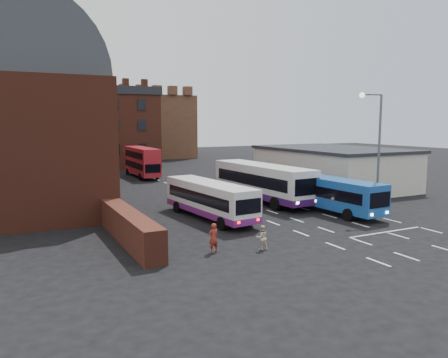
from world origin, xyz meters
name	(u,v)px	position (x,y,z in m)	size (l,w,h in m)	color
ground	(293,230)	(0.00, 0.00, 0.00)	(180.00, 180.00, 0.00)	black
railway_station	(14,115)	(-15.50, 21.00, 7.64)	(12.00, 28.00, 16.00)	#602B1E
forecourt_wall	(129,227)	(-10.20, 2.00, 0.90)	(1.20, 10.00, 1.80)	#602B1E
cream_building	(331,167)	(15.00, 14.00, 2.16)	(10.40, 16.40, 4.25)	beige
brick_terrace	(81,132)	(-6.00, 46.00, 5.50)	(22.00, 10.00, 11.00)	brown
castle_keep	(126,127)	(6.00, 66.00, 6.00)	(22.00, 22.00, 12.00)	brown
bus_white_outbound	(209,197)	(-3.34, 5.71, 1.56)	(3.16, 9.88, 2.65)	silver
bus_white_inbound	(262,180)	(3.68, 9.84, 1.93)	(3.52, 12.10, 3.26)	silver
bus_blue	(329,192)	(6.00, 3.68, 1.57)	(2.90, 9.89, 2.67)	#1950A2
bus_red_double	(142,161)	(-0.90, 31.44, 2.01)	(2.46, 9.45, 3.77)	#B01C26
street_lamp	(376,142)	(8.29, 1.37, 5.50)	(1.81, 0.70, 9.11)	#585C62
pedestrian_red	(213,238)	(-6.69, -2.00, 0.81)	(0.59, 0.39, 1.61)	maroon
pedestrian_beige	(262,237)	(-4.07, -2.71, 0.68)	(0.66, 0.52, 1.37)	beige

